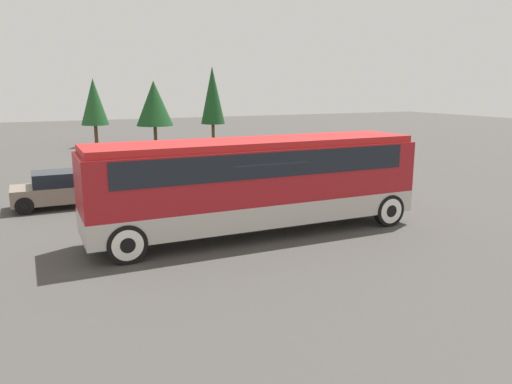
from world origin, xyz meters
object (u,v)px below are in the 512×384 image
at_px(parked_car_mid, 306,177).
at_px(parked_car_far, 189,184).
at_px(parked_car_near, 65,189).
at_px(tour_bus, 259,177).

xyz_separation_m(parked_car_mid, parked_car_far, (-5.32, 0.74, -0.00)).
bearing_deg(parked_car_near, parked_car_far, -11.94).
distance_m(parked_car_mid, parked_car_far, 5.37).
relative_size(tour_bus, parked_car_mid, 2.49).
xyz_separation_m(tour_bus, parked_car_far, (-0.62, 5.64, -1.19)).
bearing_deg(parked_car_far, parked_car_mid, -7.96).
bearing_deg(parked_car_far, tour_bus, -83.76).
height_order(parked_car_mid, parked_car_far, parked_car_mid).
bearing_deg(parked_car_near, parked_car_mid, -9.88).
xyz_separation_m(tour_bus, parked_car_mid, (4.70, 4.89, -1.19)).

